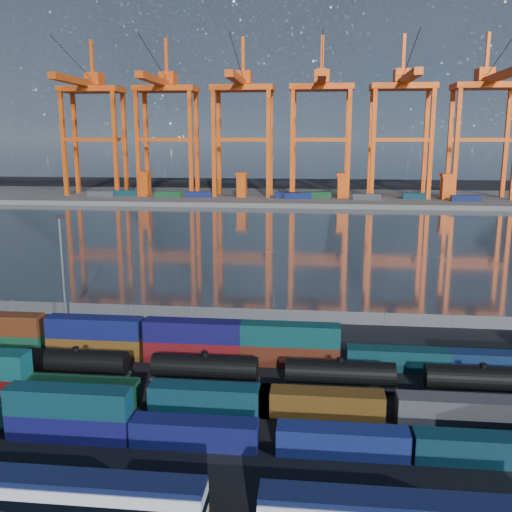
# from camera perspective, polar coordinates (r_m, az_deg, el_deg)

# --- Properties ---
(ground) EXTENTS (700.00, 700.00, 0.00)m
(ground) POSITION_cam_1_polar(r_m,az_deg,el_deg) (64.15, -2.99, -14.29)
(ground) COLOR black
(ground) RESTS_ON ground
(harbor_water) EXTENTS (700.00, 700.00, 0.00)m
(harbor_water) POSITION_cam_1_polar(r_m,az_deg,el_deg) (164.59, 2.83, 1.85)
(harbor_water) COLOR #29343B
(harbor_water) RESTS_ON ground
(far_quay) EXTENTS (700.00, 70.00, 2.00)m
(far_quay) POSITION_cam_1_polar(r_m,az_deg,el_deg) (268.44, 4.18, 5.87)
(far_quay) COLOR #514F4C
(far_quay) RESTS_ON ground
(distant_mountains) EXTENTS (2470.00, 1100.00, 520.00)m
(distant_mountains) POSITION_cam_1_polar(r_m,az_deg,el_deg) (1668.87, 8.43, 18.18)
(distant_mountains) COLOR #1E2630
(distant_mountains) RESTS_ON ground
(passenger_train) EXTENTS (74.28, 2.75, 4.72)m
(passenger_train) POSITION_cam_1_polar(r_m,az_deg,el_deg) (46.86, -19.68, -22.34)
(passenger_train) COLOR silver
(passenger_train) RESTS_ON ground
(container_row_south) EXTENTS (139.59, 2.41, 5.15)m
(container_row_south) POSITION_cam_1_polar(r_m,az_deg,el_deg) (54.47, -0.16, -16.95)
(container_row_south) COLOR #383B3C
(container_row_south) RESTS_ON ground
(container_row_mid) EXTENTS (142.16, 2.59, 5.53)m
(container_row_mid) POSITION_cam_1_polar(r_m,az_deg,el_deg) (62.26, -7.58, -13.58)
(container_row_mid) COLOR #3F4244
(container_row_mid) RESTS_ON ground
(container_row_north) EXTENTS (142.31, 2.53, 5.39)m
(container_row_north) POSITION_cam_1_polar(r_m,az_deg,el_deg) (74.51, -7.27, -8.65)
(container_row_north) COLOR #0F274D
(container_row_north) RESTS_ON ground
(tanker_string) EXTENTS (121.24, 2.74, 3.92)m
(tanker_string) POSITION_cam_1_polar(r_m,az_deg,el_deg) (69.38, -11.54, -10.67)
(tanker_string) COLOR black
(tanker_string) RESTS_ON ground
(waterfront_fence) EXTENTS (160.12, 0.12, 2.20)m
(waterfront_fence) POSITION_cam_1_polar(r_m,az_deg,el_deg) (89.61, -0.14, -5.90)
(waterfront_fence) COLOR #595B5E
(waterfront_fence) RESTS_ON ground
(yard_light_mast) EXTENTS (1.60, 0.40, 16.60)m
(yard_light_mast) POSITION_cam_1_polar(r_m,az_deg,el_deg) (93.71, -18.84, -0.51)
(yard_light_mast) COLOR slate
(yard_light_mast) RESTS_ON ground
(gantry_cranes) EXTENTS (202.77, 53.31, 72.19)m
(gantry_cranes) POSITION_cam_1_polar(r_m,az_deg,el_deg) (261.04, 2.56, 15.23)
(gantry_cranes) COLOR #DE4C0F
(gantry_cranes) RESTS_ON ground
(quay_containers) EXTENTS (172.58, 10.99, 2.60)m
(quay_containers) POSITION_cam_1_polar(r_m,az_deg,el_deg) (254.40, 1.58, 6.09)
(quay_containers) COLOR navy
(quay_containers) RESTS_ON far_quay
(straddle_carriers) EXTENTS (140.00, 7.00, 11.10)m
(straddle_carriers) POSITION_cam_1_polar(r_m,az_deg,el_deg) (257.97, 3.56, 7.16)
(straddle_carriers) COLOR #DE4C0F
(straddle_carriers) RESTS_ON far_quay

